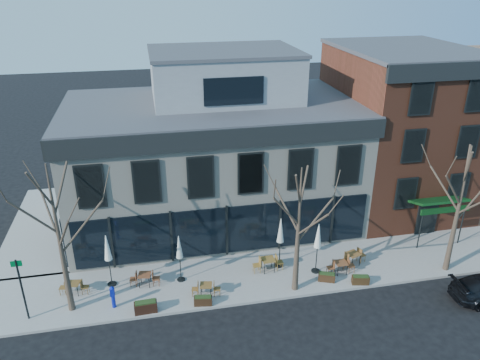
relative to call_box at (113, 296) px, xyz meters
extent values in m
plane|color=black|center=(6.43, 3.48, -0.83)|extent=(120.00, 120.00, 0.00)
cube|color=gray|center=(9.68, 1.33, -0.75)|extent=(33.50, 4.70, 0.15)
cube|color=gray|center=(-4.82, 9.48, -0.75)|extent=(4.50, 12.00, 0.15)
cube|color=beige|center=(6.43, 8.48, 3.17)|extent=(18.00, 10.00, 8.00)
cube|color=#47474C|center=(6.43, 8.48, 7.22)|extent=(18.30, 10.30, 0.30)
cube|color=black|center=(6.43, 3.36, 6.72)|extent=(18.30, 0.25, 1.10)
cube|color=black|center=(-2.69, 8.48, 6.72)|extent=(0.25, 10.30, 1.10)
cube|color=black|center=(6.43, 3.42, 1.07)|extent=(17.20, 0.12, 3.00)
cube|color=black|center=(-2.63, 7.48, 1.07)|extent=(0.12, 7.50, 3.00)
cube|color=gray|center=(7.43, 9.48, 8.77)|extent=(9.00, 6.50, 3.00)
cube|color=brown|center=(19.43, 8.48, 4.67)|extent=(8.00, 10.00, 11.00)
cube|color=#47474C|center=(19.43, 8.48, 10.22)|extent=(8.20, 10.20, 0.25)
cube|color=black|center=(19.43, 3.36, 9.77)|extent=(8.20, 0.25, 1.00)
cube|color=#0B3311|center=(19.43, 2.63, 2.07)|extent=(3.20, 1.66, 0.67)
cube|color=black|center=(19.43, 3.43, 0.42)|extent=(1.40, 0.10, 2.50)
cone|color=#382B21|center=(-2.07, 0.28, 3.28)|extent=(0.34, 0.34, 7.92)
cylinder|color=#382B21|center=(-1.00, 0.46, 3.85)|extent=(2.23, 0.50, 2.48)
cylinder|color=#382B21|center=(-2.52, 1.24, 4.32)|extent=(1.03, 2.05, 2.14)
cylinder|color=#382B21|center=(-2.92, -0.03, 4.83)|extent=(1.80, 0.75, 2.21)
cylinder|color=#382B21|center=(-1.62, -0.69, 4.23)|extent=(1.03, 2.04, 2.28)
cone|color=#382B21|center=(9.43, -0.42, 2.84)|extent=(0.34, 0.34, 7.04)
cylinder|color=#382B21|center=(10.38, -0.26, 3.35)|extent=(2.00, 0.46, 2.21)
cylinder|color=#382B21|center=(9.03, 0.44, 3.76)|extent=(0.93, 1.84, 1.91)
cylinder|color=#382B21|center=(8.68, -0.70, 4.22)|extent=(1.61, 0.68, 1.97)
cylinder|color=#382B21|center=(9.83, -1.28, 3.68)|extent=(0.93, 1.83, 2.03)
cone|color=#382B21|center=(18.43, -0.42, 3.06)|extent=(0.34, 0.34, 7.48)
cylinder|color=#382B21|center=(19.44, -0.25, 3.60)|extent=(2.12, 0.48, 2.35)
cylinder|color=#382B21|center=(18.00, 0.49, 4.04)|extent=(0.98, 1.94, 2.03)
cylinder|color=#382B21|center=(17.63, -0.71, 4.52)|extent=(1.71, 0.71, 2.09)
cylinder|color=#382B21|center=(18.85, -1.33, 3.95)|extent=(0.98, 1.94, 2.16)
cylinder|color=black|center=(-4.07, -0.02, 1.02)|extent=(0.10, 0.10, 3.40)
cube|color=#005926|center=(-4.07, -0.02, 2.52)|extent=(0.50, 0.04, 0.30)
cylinder|color=#0C1BA0|center=(0.00, 0.00, -0.33)|extent=(0.19, 0.19, 0.68)
cube|color=#0C1BA0|center=(0.00, 0.00, 0.25)|extent=(0.23, 0.20, 0.49)
cone|color=#0C1BA0|center=(0.00, 0.00, 0.54)|extent=(0.25, 0.25, 0.12)
cube|color=brown|center=(-2.07, 1.53, -0.03)|extent=(0.71, 0.71, 0.04)
cylinder|color=black|center=(-2.36, 1.33, -0.36)|extent=(0.04, 0.04, 0.64)
cylinder|color=black|center=(-1.87, 1.25, -0.36)|extent=(0.04, 0.04, 0.64)
cylinder|color=black|center=(-2.28, 1.82, -0.36)|extent=(0.04, 0.04, 0.64)
cylinder|color=black|center=(-1.79, 1.74, -0.36)|extent=(0.04, 0.04, 0.64)
cube|color=brown|center=(1.59, 1.51, 0.01)|extent=(0.75, 0.75, 0.04)
cylinder|color=black|center=(1.28, 1.29, -0.34)|extent=(0.04, 0.04, 0.68)
cylinder|color=black|center=(1.80, 1.20, -0.34)|extent=(0.04, 0.04, 0.68)
cylinder|color=black|center=(1.37, 1.81, -0.34)|extent=(0.04, 0.04, 0.68)
cylinder|color=black|center=(1.89, 1.72, -0.34)|extent=(0.04, 0.04, 0.68)
cube|color=brown|center=(4.70, -0.01, -0.03)|extent=(0.73, 0.73, 0.04)
cylinder|color=black|center=(4.41, -0.21, -0.36)|extent=(0.04, 0.04, 0.64)
cylinder|color=black|center=(4.90, -0.30, -0.36)|extent=(0.04, 0.04, 0.64)
cylinder|color=black|center=(4.51, 0.28, -0.36)|extent=(0.04, 0.04, 0.64)
cylinder|color=black|center=(4.99, 0.18, -0.36)|extent=(0.04, 0.04, 0.64)
cube|color=brown|center=(8.44, 1.47, 0.07)|extent=(0.74, 0.74, 0.04)
cylinder|color=black|center=(8.16, 1.18, -0.31)|extent=(0.04, 0.04, 0.74)
cylinder|color=black|center=(8.74, 1.20, -0.31)|extent=(0.04, 0.04, 0.74)
cylinder|color=black|center=(8.14, 1.75, -0.31)|extent=(0.04, 0.04, 0.74)
cylinder|color=black|center=(8.72, 1.77, -0.31)|extent=(0.04, 0.04, 0.74)
cube|color=brown|center=(12.37, 0.42, 0.01)|extent=(0.67, 0.67, 0.04)
cylinder|color=black|center=(12.10, 0.17, -0.34)|extent=(0.04, 0.04, 0.67)
cylinder|color=black|center=(12.63, 0.15, -0.34)|extent=(0.04, 0.04, 0.67)
cylinder|color=black|center=(12.12, 0.69, -0.34)|extent=(0.04, 0.04, 0.67)
cylinder|color=black|center=(12.64, 0.68, -0.34)|extent=(0.04, 0.04, 0.67)
cube|color=brown|center=(13.37, 1.05, 0.06)|extent=(0.89, 0.89, 0.04)
cylinder|color=black|center=(13.19, 0.69, -0.31)|extent=(0.04, 0.04, 0.73)
cylinder|color=black|center=(13.73, 0.87, -0.31)|extent=(0.04, 0.04, 0.73)
cylinder|color=black|center=(13.01, 1.23, -0.31)|extent=(0.04, 0.04, 0.73)
cylinder|color=black|center=(13.55, 1.41, -0.31)|extent=(0.04, 0.04, 0.73)
cylinder|color=black|center=(-0.19, 1.93, -0.64)|extent=(0.49, 0.49, 0.07)
cylinder|color=black|center=(-0.19, 1.93, 0.56)|extent=(0.06, 0.06, 2.46)
cone|color=white|center=(-0.19, 1.93, 1.67)|extent=(0.40, 0.40, 1.45)
cylinder|color=black|center=(3.53, 1.58, -0.64)|extent=(0.45, 0.45, 0.06)
cylinder|color=black|center=(3.53, 1.58, 0.45)|extent=(0.05, 0.05, 2.24)
cone|color=beige|center=(3.53, 1.58, 1.47)|extent=(0.37, 0.37, 1.33)
cylinder|color=black|center=(9.20, 1.79, -0.64)|extent=(0.50, 0.50, 0.07)
cylinder|color=black|center=(9.20, 1.79, 0.56)|extent=(0.06, 0.06, 2.48)
cone|color=beige|center=(9.20, 1.79, 1.69)|extent=(0.41, 0.41, 1.47)
cylinder|color=black|center=(11.06, 0.84, -0.64)|extent=(0.49, 0.49, 0.07)
cylinder|color=black|center=(11.06, 0.84, 0.56)|extent=(0.06, 0.06, 2.47)
cone|color=white|center=(11.06, 0.84, 1.68)|extent=(0.40, 0.40, 1.46)
cube|color=black|center=(1.58, -0.70, -0.39)|extent=(1.14, 0.49, 0.56)
cube|color=#1E3314|center=(1.58, -0.70, -0.09)|extent=(1.03, 0.40, 0.09)
cube|color=black|center=(4.44, -0.72, -0.45)|extent=(0.96, 0.50, 0.46)
cube|color=#1E3314|center=(4.44, -0.72, -0.20)|extent=(0.86, 0.41, 0.07)
cube|color=#311E10|center=(11.34, -0.12, -0.45)|extent=(0.98, 0.68, 0.45)
cube|color=#1E3314|center=(11.34, -0.12, -0.20)|extent=(0.87, 0.58, 0.07)
cube|color=#332211|center=(13.05, -0.72, -0.45)|extent=(0.98, 0.56, 0.46)
cube|color=#1E3314|center=(13.05, -0.72, -0.20)|extent=(0.87, 0.47, 0.07)
camera|label=1|loc=(2.42, -19.84, 14.95)|focal=35.00mm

